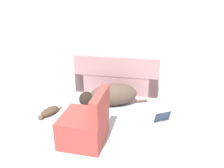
{
  "coord_description": "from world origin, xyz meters",
  "views": [
    {
      "loc": [
        0.69,
        -1.9,
        2.11
      ],
      "look_at": [
        -0.07,
        1.62,
        0.6
      ],
      "focal_mm": 35.0,
      "sensor_mm": 36.0,
      "label": 1
    }
  ],
  "objects_px": {
    "laptop_open": "(164,121)",
    "side_chair": "(86,125)",
    "dog": "(111,95)",
    "cat": "(49,112)",
    "couch": "(118,77)"
  },
  "relations": [
    {
      "from": "couch",
      "to": "laptop_open",
      "type": "height_order",
      "value": "couch"
    },
    {
      "from": "laptop_open",
      "to": "side_chair",
      "type": "xyz_separation_m",
      "value": [
        -1.16,
        -0.71,
        0.21
      ]
    },
    {
      "from": "dog",
      "to": "cat",
      "type": "xyz_separation_m",
      "value": [
        -1.03,
        -0.65,
        -0.14
      ]
    },
    {
      "from": "cat",
      "to": "couch",
      "type": "bearing_deg",
      "value": 165.69
    },
    {
      "from": "cat",
      "to": "laptop_open",
      "type": "height_order",
      "value": "laptop_open"
    },
    {
      "from": "dog",
      "to": "side_chair",
      "type": "bearing_deg",
      "value": 64.9
    },
    {
      "from": "dog",
      "to": "side_chair",
      "type": "distance_m",
      "value": 1.26
    },
    {
      "from": "dog",
      "to": "side_chair",
      "type": "relative_size",
      "value": 1.65
    },
    {
      "from": "cat",
      "to": "laptop_open",
      "type": "xyz_separation_m",
      "value": [
        2.09,
        0.11,
        0.01
      ]
    },
    {
      "from": "cat",
      "to": "side_chair",
      "type": "distance_m",
      "value": 1.13
    },
    {
      "from": "cat",
      "to": "side_chair",
      "type": "bearing_deg",
      "value": 77.57
    },
    {
      "from": "dog",
      "to": "laptop_open",
      "type": "bearing_deg",
      "value": 132.83
    },
    {
      "from": "side_chair",
      "to": "dog",
      "type": "bearing_deg",
      "value": 175.76
    },
    {
      "from": "couch",
      "to": "side_chair",
      "type": "height_order",
      "value": "couch"
    },
    {
      "from": "laptop_open",
      "to": "side_chair",
      "type": "relative_size",
      "value": 0.51
    }
  ]
}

